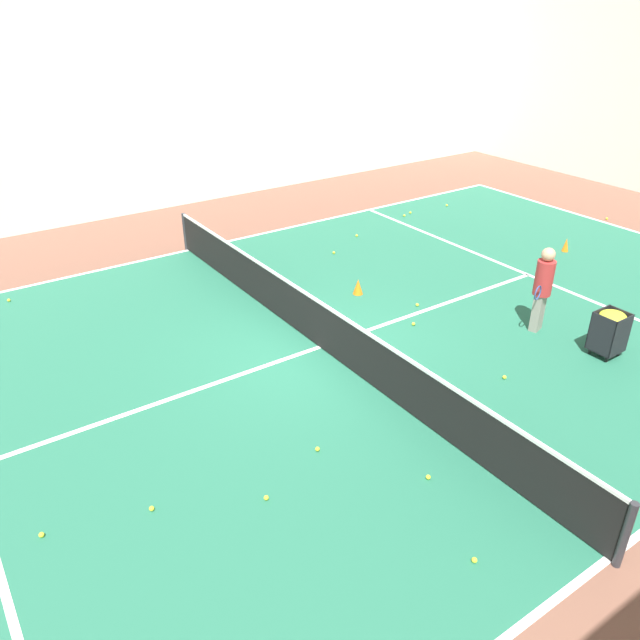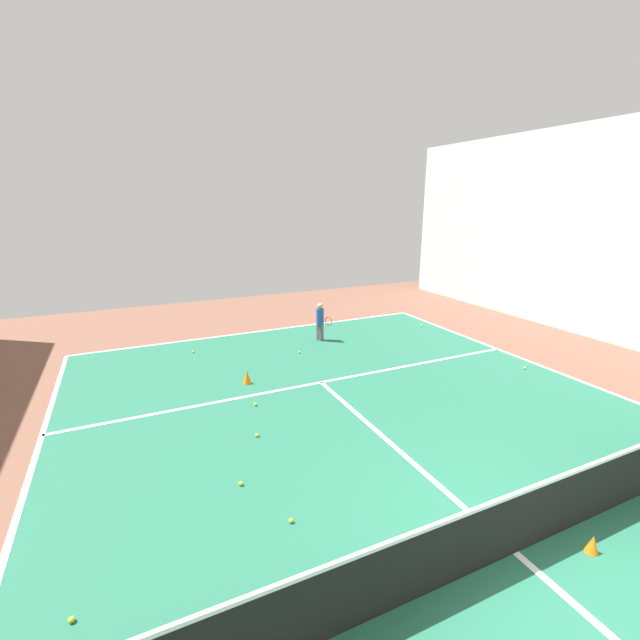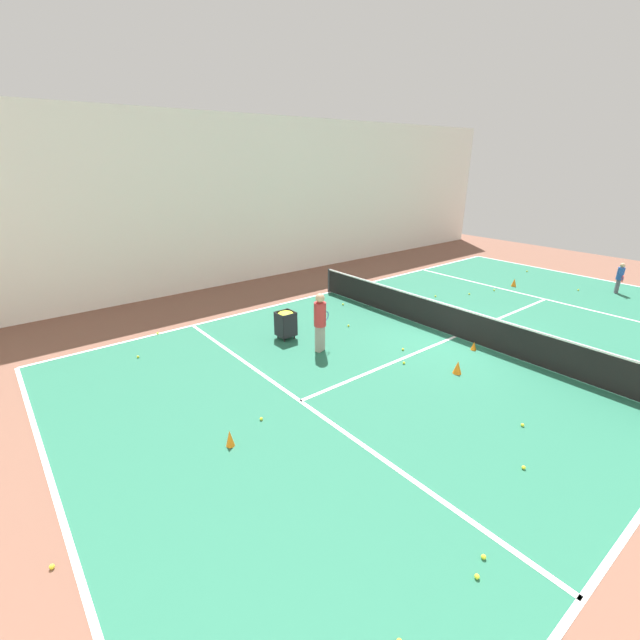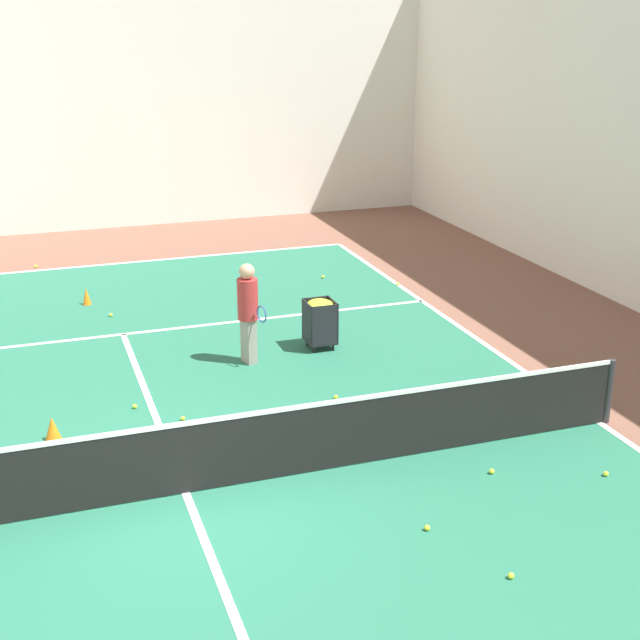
{
  "view_description": "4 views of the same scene",
  "coord_description": "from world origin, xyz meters",
  "px_view_note": "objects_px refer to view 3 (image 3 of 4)",
  "views": [
    {
      "loc": [
        8.3,
        -5.7,
        5.9
      ],
      "look_at": [
        0.0,
        0.0,
        0.57
      ],
      "focal_mm": 35.0,
      "sensor_mm": 36.0,
      "label": 1
    },
    {
      "loc": [
        4.19,
        3.03,
        4.37
      ],
      "look_at": [
        -1.4,
        -9.01,
        0.69
      ],
      "focal_mm": 24.0,
      "sensor_mm": 36.0,
      "label": 2
    },
    {
      "loc": [
        -6.84,
        10.84,
        5.2
      ],
      "look_at": [
        1.83,
        3.88,
        0.94
      ],
      "focal_mm": 24.0,
      "sensor_mm": 36.0,
      "label": 3
    },
    {
      "loc": [
        -1.57,
        -9.58,
        5.61
      ],
      "look_at": [
        3.17,
        4.13,
        0.51
      ],
      "focal_mm": 50.0,
      "sensor_mm": 36.0,
      "label": 4
    }
  ],
  "objects_px": {
    "player_near_baseline": "(620,276)",
    "ball_cart": "(286,320)",
    "tennis_net": "(457,322)",
    "training_cone_1": "(230,438)",
    "training_cone_0": "(458,367)",
    "coach_at_net": "(320,319)"
  },
  "relations": [
    {
      "from": "player_near_baseline",
      "to": "ball_cart",
      "type": "bearing_deg",
      "value": -45.52
    },
    {
      "from": "tennis_net",
      "to": "training_cone_1",
      "type": "bearing_deg",
      "value": 93.28
    },
    {
      "from": "ball_cart",
      "to": "training_cone_0",
      "type": "distance_m",
      "value": 5.1
    },
    {
      "from": "ball_cart",
      "to": "training_cone_1",
      "type": "distance_m",
      "value": 5.26
    },
    {
      "from": "training_cone_0",
      "to": "training_cone_1",
      "type": "bearing_deg",
      "value": 80.53
    },
    {
      "from": "coach_at_net",
      "to": "training_cone_0",
      "type": "distance_m",
      "value": 3.86
    },
    {
      "from": "tennis_net",
      "to": "coach_at_net",
      "type": "relative_size",
      "value": 7.15
    },
    {
      "from": "ball_cart",
      "to": "training_cone_1",
      "type": "height_order",
      "value": "ball_cart"
    },
    {
      "from": "tennis_net",
      "to": "player_near_baseline",
      "type": "xyz_separation_m",
      "value": [
        -1.41,
        -9.0,
        0.22
      ]
    },
    {
      "from": "training_cone_1",
      "to": "player_near_baseline",
      "type": "bearing_deg",
      "value": -93.22
    },
    {
      "from": "coach_at_net",
      "to": "training_cone_0",
      "type": "xyz_separation_m",
      "value": [
        -3.27,
        -1.87,
        -0.81
      ]
    },
    {
      "from": "coach_at_net",
      "to": "ball_cart",
      "type": "xyz_separation_m",
      "value": [
        1.34,
        0.26,
        -0.37
      ]
    },
    {
      "from": "coach_at_net",
      "to": "training_cone_1",
      "type": "relative_size",
      "value": 4.94
    },
    {
      "from": "tennis_net",
      "to": "coach_at_net",
      "type": "height_order",
      "value": "coach_at_net"
    },
    {
      "from": "tennis_net",
      "to": "ball_cart",
      "type": "distance_m",
      "value": 5.21
    },
    {
      "from": "ball_cart",
      "to": "coach_at_net",
      "type": "bearing_deg",
      "value": -169.14
    },
    {
      "from": "coach_at_net",
      "to": "tennis_net",
      "type": "bearing_deg",
      "value": -41.1
    },
    {
      "from": "player_near_baseline",
      "to": "training_cone_1",
      "type": "xyz_separation_m",
      "value": [
        0.95,
        16.92,
        -0.54
      ]
    },
    {
      "from": "ball_cart",
      "to": "training_cone_1",
      "type": "bearing_deg",
      "value": 133.71
    },
    {
      "from": "ball_cart",
      "to": "training_cone_0",
      "type": "relative_size",
      "value": 2.55
    },
    {
      "from": "tennis_net",
      "to": "training_cone_0",
      "type": "distance_m",
      "value": 2.49
    },
    {
      "from": "player_near_baseline",
      "to": "ball_cart",
      "type": "height_order",
      "value": "player_near_baseline"
    }
  ]
}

